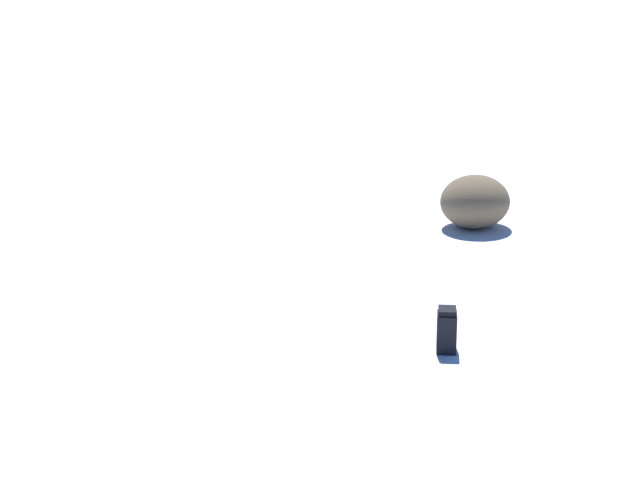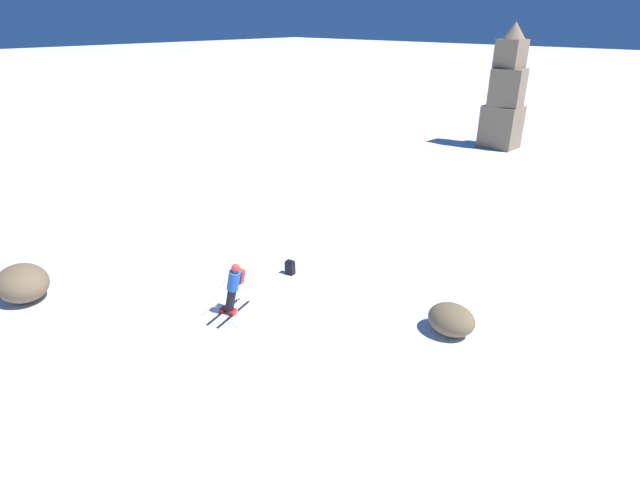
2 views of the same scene
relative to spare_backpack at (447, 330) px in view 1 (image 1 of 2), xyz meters
name	(u,v)px [view 1 (image 1 of 2)]	position (x,y,z in m)	size (l,w,h in m)	color
spare_backpack	(447,330)	(0.00, 0.00, 0.00)	(0.34, 0.27, 0.50)	black
exposed_boulder_1	(475,202)	(5.78, 0.60, 0.19)	(1.33, 1.13, 0.86)	brown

